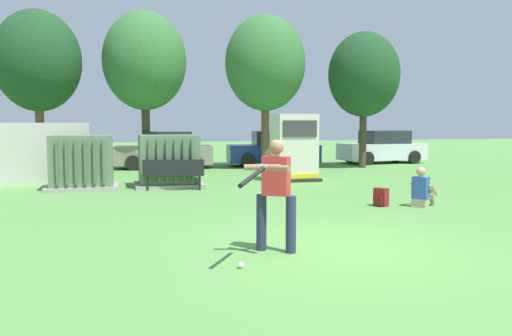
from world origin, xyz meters
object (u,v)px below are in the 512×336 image
Objects in this scene: generator_enclosure at (294,148)px; parked_car_left_of_center at (164,151)px; batter at (275,190)px; backpack at (381,197)px; sports_ball at (241,265)px; seated_spectator at (422,191)px; transformer_west at (82,163)px; parked_car_leftmost at (24,153)px; transformer_mid_west at (169,162)px; park_bench at (174,172)px; parked_car_right_of_center at (274,150)px; parked_car_rightmost at (382,148)px.

generator_enclosure is 7.27m from parked_car_left_of_center.
backpack is at bearing 43.60° from batter.
sports_ball is 0.09× the size of seated_spectator.
seated_spectator is at bearing -35.07° from transformer_west.
parked_car_leftmost is at bearing 111.46° from transformer_west.
generator_enclosure is 11.63m from parked_car_leftmost.
batter is at bearing -144.99° from seated_spectator.
generator_enclosure reaches higher than transformer_west.
parked_car_left_of_center is (0.47, 6.77, -0.04)m from transformer_mid_west.
park_bench is at bearing 95.04° from batter.
parked_car_left_of_center reaches higher than sports_ball.
backpack is (7.10, -5.34, -0.57)m from transformer_west.
parked_car_leftmost is at bearing 177.19° from parked_car_left_of_center.
generator_enclosure is at bearing 91.42° from backpack.
sports_ball is 17.21m from parked_car_right_of_center.
generator_enclosure is at bearing 4.66° from transformer_west.
parked_car_leftmost is 1.02× the size of parked_car_rightmost.
batter reaches higher than backpack.
backpack is (0.15, -5.90, -0.92)m from generator_enclosure.
batter reaches higher than parked_car_leftmost.
parked_car_rightmost is (11.17, 7.83, 0.22)m from park_bench.
transformer_west is at bearing 178.05° from transformer_mid_west.
parked_car_rightmost is (6.85, 6.26, -0.38)m from generator_enclosure.
park_bench is 7.70m from parked_car_left_of_center.
parked_car_rightmost is at bearing 55.84° from sports_ball.
generator_enclosure is 6.20m from parked_car_right_of_center.
backpack is 13.89m from parked_car_rightmost.
parked_car_left_of_center is (5.80, -0.28, 0.00)m from parked_car_leftmost.
parked_car_left_of_center is (-0.28, 15.61, -0.22)m from batter.
sports_ball is 6.74m from seated_spectator.
transformer_mid_west is 7.78m from seated_spectator.
parked_car_rightmost is at bearing 65.12° from seated_spectator.
transformer_west is 23.33× the size of sports_ball.
transformer_west is 10.48m from parked_car_right_of_center.
parked_car_rightmost is at bearing 56.38° from batter.
batter is 0.40× the size of parked_car_right_of_center.
transformer_mid_west is 9.59m from sports_ball.
batter is at bearing -107.01° from parked_car_right_of_center.
seated_spectator is 2.19× the size of backpack.
parked_car_rightmost is at bearing 1.76° from parked_car_right_of_center.
parked_car_left_of_center is 5.04m from parked_car_right_of_center.
parked_car_left_of_center is at bearing 91.03° from batter.
parked_car_left_of_center is at bearing 86.01° from transformer_mid_west.
generator_enclosure is 0.53× the size of parked_car_right_of_center.
generator_enclosure reaches higher than parked_car_rightmost.
parked_car_left_of_center is at bearing 86.90° from park_bench.
parked_car_right_of_center is at bearing 79.35° from generator_enclosure.
transformer_west is at bearing 110.52° from batter.
parked_car_leftmost and parked_car_right_of_center have the same top height.
sports_ball is 19.92m from parked_car_rightmost.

